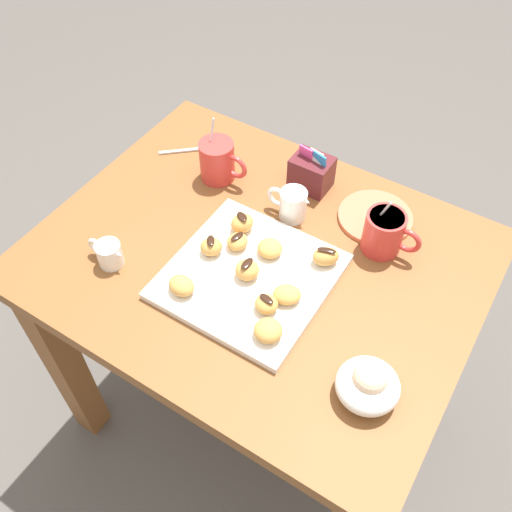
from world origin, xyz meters
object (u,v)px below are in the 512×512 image
object	(u,v)px
coffee_mug_red_right	(385,232)
saucer_coral_left	(375,217)
coffee_mug_red_left	(218,160)
beignet_8	(266,304)
beignet_1	(242,223)
beignet_2	(270,248)
ice_cream_bowl	(368,384)
cream_pitcher_white	(292,203)
beignet_9	(326,256)
sugar_caddy	(311,172)
chocolate_sauce_pitcher	(109,253)
beignet_7	(181,286)
beignet_4	(268,331)
beignet_5	(287,295)
pastry_plate_square	(249,276)
beignet_0	(237,242)
beignet_3	(211,247)
beignet_6	(247,270)
dining_table	(258,297)

from	to	relation	value
coffee_mug_red_right	saucer_coral_left	bearing A→B (deg)	122.85
coffee_mug_red_left	beignet_8	bearing A→B (deg)	-42.44
beignet_1	beignet_2	distance (m)	0.09
ice_cream_bowl	beignet_8	xyz separation A→B (m)	(-0.23, 0.05, -0.00)
cream_pitcher_white	beignet_9	bearing A→B (deg)	-34.94
coffee_mug_red_left	sugar_caddy	world-z (taller)	coffee_mug_red_left
ice_cream_bowl	chocolate_sauce_pitcher	distance (m)	0.57
beignet_1	beignet_7	bearing A→B (deg)	-93.29
cream_pitcher_white	beignet_4	world-z (taller)	cream_pitcher_white
beignet_5	beignet_8	bearing A→B (deg)	-117.58
sugar_caddy	beignet_2	bearing A→B (deg)	-82.00
beignet_7	pastry_plate_square	bearing A→B (deg)	49.70
beignet_0	beignet_4	world-z (taller)	beignet_4
beignet_2	beignet_7	world-z (taller)	beignet_7
chocolate_sauce_pitcher	beignet_8	bearing A→B (deg)	10.43
cream_pitcher_white	beignet_3	xyz separation A→B (m)	(-0.08, -0.19, -0.01)
beignet_6	beignet_7	xyz separation A→B (m)	(-0.09, -0.10, -0.00)
beignet_0	beignet_4	xyz separation A→B (m)	(0.17, -0.15, 0.00)
dining_table	beignet_7	bearing A→B (deg)	-112.51
beignet_2	beignet_4	distance (m)	0.20
beignet_8	ice_cream_bowl	bearing A→B (deg)	-12.43
coffee_mug_red_right	beignet_3	bearing A→B (deg)	-143.63
saucer_coral_left	beignet_8	bearing A→B (deg)	-101.84
coffee_mug_red_left	beignet_0	xyz separation A→B (m)	(0.17, -0.17, -0.02)
ice_cream_bowl	beignet_2	distance (m)	0.35
coffee_mug_red_right	beignet_1	distance (m)	0.30
coffee_mug_red_left	beignet_5	bearing A→B (deg)	-35.96
sugar_caddy	beignet_1	world-z (taller)	sugar_caddy
cream_pitcher_white	beignet_7	bearing A→B (deg)	-103.62
dining_table	ice_cream_bowl	distance (m)	0.41
sugar_caddy	beignet_6	bearing A→B (deg)	-85.23
pastry_plate_square	beignet_7	bearing A→B (deg)	-130.30
beignet_3	saucer_coral_left	bearing A→B (deg)	49.52
cream_pitcher_white	saucer_coral_left	xyz separation A→B (m)	(0.16, 0.09, -0.03)
beignet_1	cream_pitcher_white	bearing A→B (deg)	59.41
beignet_9	dining_table	bearing A→B (deg)	-161.40
ice_cream_bowl	beignet_1	xyz separation A→B (m)	(-0.39, 0.20, -0.00)
pastry_plate_square	sugar_caddy	bearing A→B (deg)	95.04
saucer_coral_left	beignet_6	bearing A→B (deg)	-116.34
coffee_mug_red_right	beignet_6	distance (m)	0.30
coffee_mug_red_left	beignet_6	size ratio (longest dim) A/B	3.13
beignet_5	beignet_2	bearing A→B (deg)	136.96
beignet_8	beignet_9	xyz separation A→B (m)	(0.04, 0.16, 0.00)
cream_pitcher_white	chocolate_sauce_pitcher	world-z (taller)	cream_pitcher_white
saucer_coral_left	beignet_4	world-z (taller)	beignet_4
pastry_plate_square	beignet_5	bearing A→B (deg)	-7.92
pastry_plate_square	beignet_5	xyz separation A→B (m)	(0.09, -0.01, 0.02)
chocolate_sauce_pitcher	beignet_8	size ratio (longest dim) A/B	2.05
beignet_9	beignet_0	bearing A→B (deg)	-161.22
beignet_8	beignet_9	distance (m)	0.17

